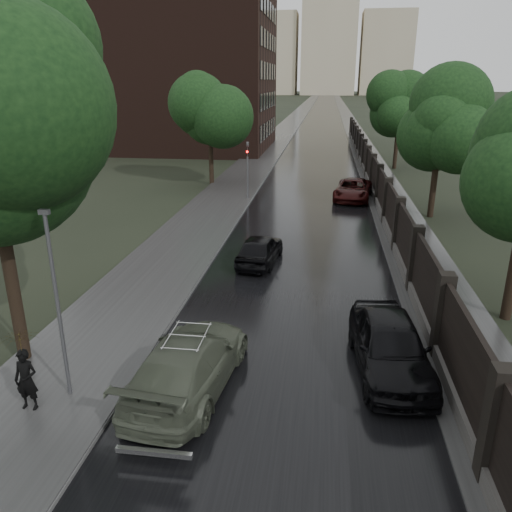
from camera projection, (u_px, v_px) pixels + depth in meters
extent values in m
plane|color=black|center=(268.00, 458.00, 11.06)|extent=(800.00, 800.00, 0.00)
cube|color=black|center=(325.00, 103.00, 188.55)|extent=(8.00, 420.00, 0.02)
cube|color=#2D2D2D|center=(309.00, 102.00, 189.30)|extent=(4.00, 420.00, 0.16)
cube|color=#2D2D2D|center=(340.00, 103.00, 187.83)|extent=(3.00, 420.00, 0.08)
cube|color=#383533|center=(370.00, 181.00, 40.28)|extent=(0.40, 75.00, 0.50)
cube|color=black|center=(371.00, 165.00, 39.86)|extent=(0.15, 75.00, 2.00)
cube|color=black|center=(351.00, 126.00, 75.41)|extent=(0.45, 0.45, 2.70)
cylinder|color=black|center=(6.00, 248.00, 13.66)|extent=(0.36, 0.36, 7.15)
cylinder|color=black|center=(211.00, 148.00, 39.15)|extent=(0.36, 0.36, 5.85)
sphere|color=black|center=(210.00, 117.00, 38.37)|extent=(4.25, 4.25, 4.25)
cylinder|color=black|center=(435.00, 172.00, 29.72)|extent=(0.36, 0.36, 5.53)
sphere|color=black|center=(440.00, 134.00, 28.99)|extent=(4.08, 4.08, 4.08)
cylinder|color=black|center=(397.00, 139.00, 46.54)|extent=(0.36, 0.36, 5.53)
sphere|color=black|center=(399.00, 114.00, 45.80)|extent=(4.08, 4.08, 4.08)
cylinder|color=#59595E|center=(59.00, 312.00, 12.33)|extent=(0.10, 0.10, 5.00)
cube|color=#59595E|center=(44.00, 212.00, 11.48)|extent=(0.25, 0.12, 0.12)
cylinder|color=#59595E|center=(248.00, 179.00, 34.47)|extent=(0.12, 0.12, 3.00)
imported|color=#59595E|center=(247.00, 149.00, 33.81)|extent=(0.16, 0.20, 1.00)
sphere|color=#FF0C0C|center=(247.00, 152.00, 33.71)|extent=(0.14, 0.14, 0.14)
cube|color=black|center=(167.00, 62.00, 58.63)|extent=(24.00, 18.00, 20.00)
cube|color=tan|center=(273.00, 55.00, 288.12)|extent=(28.00, 22.00, 44.00)
cube|color=tan|center=(386.00, 54.00, 279.85)|extent=(28.00, 22.00, 44.00)
cube|color=tan|center=(329.00, 39.00, 281.33)|extent=(30.00, 30.00, 60.00)
imported|color=#495040|center=(189.00, 363.00, 13.31)|extent=(2.74, 5.58, 1.56)
imported|color=black|center=(260.00, 249.00, 22.64)|extent=(1.99, 4.12, 1.36)
imported|color=black|center=(390.00, 345.00, 14.13)|extent=(2.38, 4.98, 1.64)
imported|color=black|center=(353.00, 190.00, 34.82)|extent=(3.04, 5.39, 1.42)
imported|color=black|center=(26.00, 380.00, 12.24)|extent=(0.59, 0.39, 1.61)
imported|color=black|center=(18.00, 333.00, 11.81)|extent=(0.94, 0.96, 0.86)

